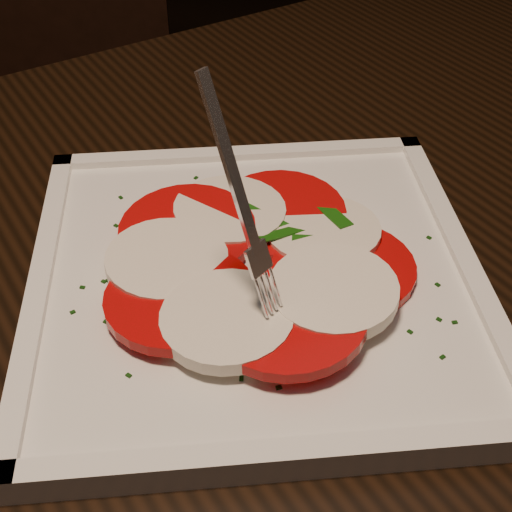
% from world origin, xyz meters
% --- Properties ---
extents(table, '(1.27, 0.91, 0.75)m').
position_xyz_m(table, '(0.07, -0.17, 0.65)').
color(table, black).
rests_on(table, ground).
extents(chair, '(0.54, 0.54, 0.93)m').
position_xyz_m(chair, '(0.11, 0.63, 0.53)').
color(chair, black).
rests_on(chair, ground).
extents(plate, '(0.41, 0.41, 0.01)m').
position_xyz_m(plate, '(0.09, -0.20, 0.76)').
color(plate, white).
rests_on(plate, table).
extents(caprese_salad, '(0.26, 0.25, 0.02)m').
position_xyz_m(caprese_salad, '(0.09, -0.20, 0.77)').
color(caprese_salad, '#C10409').
rests_on(caprese_salad, plate).
extents(fork, '(0.04, 0.06, 0.15)m').
position_xyz_m(fork, '(0.06, -0.22, 0.86)').
color(fork, white).
rests_on(fork, caprese_salad).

